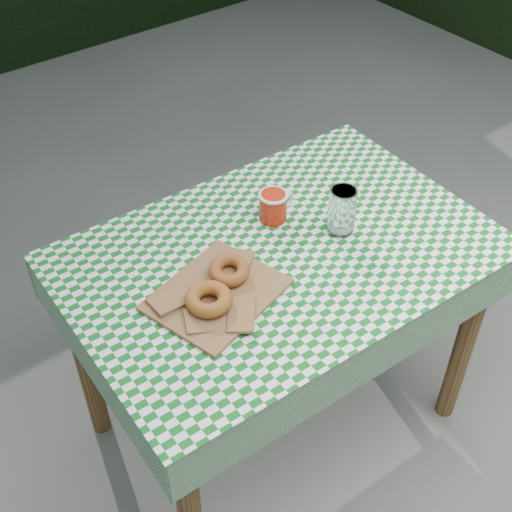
{
  "coord_description": "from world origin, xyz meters",
  "views": [
    {
      "loc": [
        -0.84,
        -1.1,
        1.96
      ],
      "look_at": [
        -0.06,
        -0.08,
        0.79
      ],
      "focal_mm": 47.86,
      "sensor_mm": 36.0,
      "label": 1
    }
  ],
  "objects_px": {
    "coffee_mug": "(273,207)",
    "drinking_glass": "(342,211)",
    "paper_bag": "(217,293)",
    "table": "(277,345)"
  },
  "relations": [
    {
      "from": "coffee_mug",
      "to": "drinking_glass",
      "type": "bearing_deg",
      "value": -53.42
    },
    {
      "from": "table",
      "to": "drinking_glass",
      "type": "bearing_deg",
      "value": -7.58
    },
    {
      "from": "paper_bag",
      "to": "drinking_glass",
      "type": "distance_m",
      "value": 0.42
    },
    {
      "from": "drinking_glass",
      "to": "coffee_mug",
      "type": "bearing_deg",
      "value": 127.41
    },
    {
      "from": "table",
      "to": "paper_bag",
      "type": "bearing_deg",
      "value": -169.4
    },
    {
      "from": "paper_bag",
      "to": "coffee_mug",
      "type": "height_order",
      "value": "coffee_mug"
    },
    {
      "from": "paper_bag",
      "to": "drinking_glass",
      "type": "bearing_deg",
      "value": 0.17
    },
    {
      "from": "table",
      "to": "coffee_mug",
      "type": "distance_m",
      "value": 0.45
    },
    {
      "from": "table",
      "to": "paper_bag",
      "type": "xyz_separation_m",
      "value": [
        -0.23,
        -0.03,
        0.39
      ]
    },
    {
      "from": "paper_bag",
      "to": "drinking_glass",
      "type": "height_order",
      "value": "drinking_glass"
    }
  ]
}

